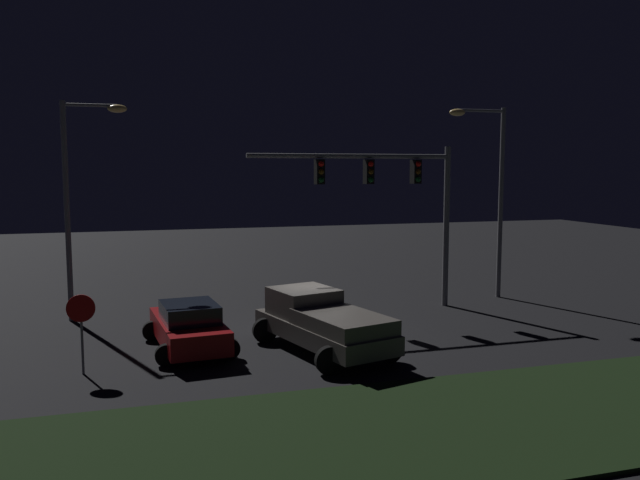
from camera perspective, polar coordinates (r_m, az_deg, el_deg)
ground_plane at (r=22.24m, az=-0.77°, el=-8.34°), size 80.00×80.00×0.00m
grass_median at (r=14.69m, az=8.64°, el=-16.08°), size 27.56×5.89×0.10m
pickup_truck at (r=20.13m, az=0.04°, el=-6.98°), size 3.80×5.73×1.80m
car_sedan at (r=20.71m, az=-11.47°, el=-7.47°), size 2.74×4.55×1.51m
traffic_signal_gantry at (r=25.74m, az=6.30°, el=4.66°), size 8.32×0.56×6.50m
street_lamp_left at (r=25.30m, az=-20.43°, el=4.63°), size 2.32×0.44×8.06m
street_lamp_right at (r=28.86m, az=14.79°, el=5.19°), size 2.65×0.44×8.20m
stop_sign at (r=18.90m, az=-20.27°, el=-6.51°), size 0.76×0.08×2.23m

